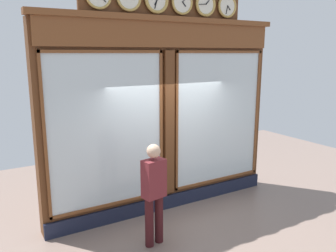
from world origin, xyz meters
The scene contains 2 objects.
shop_facade centered at (0.00, -0.12, 1.92)m, with size 4.93×0.42×4.29m.
pedestrian centered at (0.88, 1.05, 0.93)m, with size 0.39×0.28×1.69m.
Camera 1 is at (3.29, 5.58, 3.07)m, focal length 36.77 mm.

